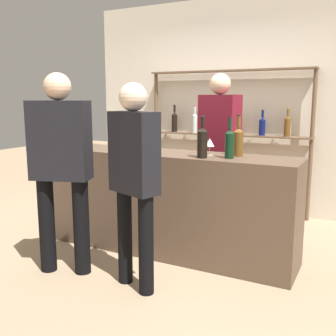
% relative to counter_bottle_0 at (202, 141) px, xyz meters
% --- Properties ---
extents(ground_plane, '(16.00, 16.00, 0.00)m').
position_rel_counter_bottle_0_xyz_m(ground_plane, '(-0.42, 0.16, -1.13)').
color(ground_plane, '#9E8466').
extents(bar_counter, '(2.47, 0.55, 0.99)m').
position_rel_counter_bottle_0_xyz_m(bar_counter, '(-0.42, 0.16, -0.64)').
color(bar_counter, brown).
rests_on(bar_counter, ground_plane).
extents(back_wall, '(4.07, 0.12, 2.80)m').
position_rel_counter_bottle_0_xyz_m(back_wall, '(-0.42, 2.03, 0.27)').
color(back_wall, beige).
rests_on(back_wall, ground_plane).
extents(back_shelf, '(2.19, 0.18, 1.86)m').
position_rel_counter_bottle_0_xyz_m(back_shelf, '(-0.42, 1.85, 0.09)').
color(back_shelf, brown).
rests_on(back_shelf, ground_plane).
extents(counter_bottle_0, '(0.09, 0.09, 0.36)m').
position_rel_counter_bottle_0_xyz_m(counter_bottle_0, '(0.00, 0.00, 0.00)').
color(counter_bottle_0, black).
rests_on(counter_bottle_0, bar_counter).
extents(counter_bottle_1, '(0.08, 0.08, 0.36)m').
position_rel_counter_bottle_0_xyz_m(counter_bottle_1, '(-0.68, 0.17, -0.00)').
color(counter_bottle_1, brown).
rests_on(counter_bottle_1, bar_counter).
extents(counter_bottle_2, '(0.07, 0.07, 0.35)m').
position_rel_counter_bottle_0_xyz_m(counter_bottle_2, '(-0.46, -0.01, -0.01)').
color(counter_bottle_2, black).
rests_on(counter_bottle_2, bar_counter).
extents(counter_bottle_3, '(0.09, 0.09, 0.37)m').
position_rel_counter_bottle_0_xyz_m(counter_bottle_3, '(0.24, 0.24, -0.00)').
color(counter_bottle_3, brown).
rests_on(counter_bottle_3, bar_counter).
extents(counter_bottle_4, '(0.08, 0.08, 0.35)m').
position_rel_counter_bottle_0_xyz_m(counter_bottle_4, '(0.22, 0.08, -0.01)').
color(counter_bottle_4, black).
rests_on(counter_bottle_4, bar_counter).
extents(wine_glass, '(0.09, 0.09, 0.15)m').
position_rel_counter_bottle_0_xyz_m(wine_glass, '(0.00, 0.18, -0.03)').
color(wine_glass, silver).
rests_on(wine_glass, bar_counter).
extents(cork_jar, '(0.13, 0.13, 0.15)m').
position_rel_counter_bottle_0_xyz_m(cork_jar, '(-0.79, 0.29, -0.07)').
color(cork_jar, silver).
rests_on(cork_jar, bar_counter).
extents(server_behind_counter, '(0.50, 0.31, 1.77)m').
position_rel_counter_bottle_0_xyz_m(server_behind_counter, '(-0.23, 1.05, -0.09)').
color(server_behind_counter, black).
rests_on(server_behind_counter, ground_plane).
extents(customer_left, '(0.53, 0.36, 1.71)m').
position_rel_counter_bottle_0_xyz_m(customer_left, '(-1.00, -0.66, -0.14)').
color(customer_left, black).
rests_on(customer_left, ground_plane).
extents(customer_center, '(0.46, 0.31, 1.62)m').
position_rel_counter_bottle_0_xyz_m(customer_center, '(-0.30, -0.63, -0.18)').
color(customer_center, black).
rests_on(customer_center, ground_plane).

